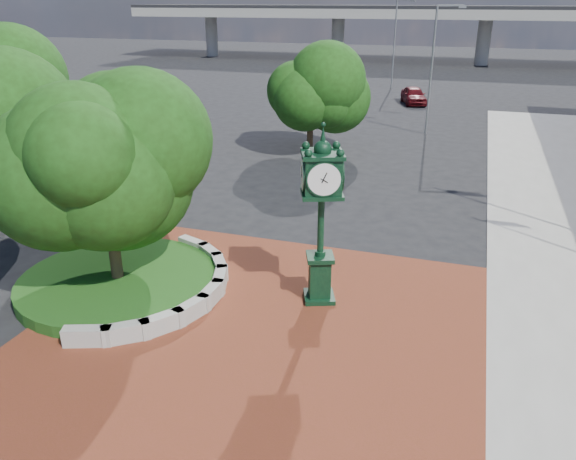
# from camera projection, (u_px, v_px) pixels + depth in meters

# --- Properties ---
(ground) EXTENTS (200.00, 200.00, 0.00)m
(ground) POSITION_uv_depth(u_px,v_px,m) (268.00, 313.00, 16.21)
(ground) COLOR black
(ground) RESTS_ON ground
(plaza) EXTENTS (12.00, 12.00, 0.04)m
(plaza) POSITION_uv_depth(u_px,v_px,m) (256.00, 331.00, 15.33)
(plaza) COLOR brown
(plaza) RESTS_ON ground
(planter_wall) EXTENTS (2.96, 6.77, 0.54)m
(planter_wall) POSITION_uv_depth(u_px,v_px,m) (184.00, 291.00, 16.89)
(planter_wall) COLOR #9E9B93
(planter_wall) RESTS_ON ground
(grass_bed) EXTENTS (6.10, 6.10, 0.40)m
(grass_bed) POSITION_uv_depth(u_px,v_px,m) (119.00, 282.00, 17.59)
(grass_bed) COLOR #124012
(grass_bed) RESTS_ON ground
(overpass) EXTENTS (90.00, 12.00, 7.50)m
(overpass) POSITION_uv_depth(u_px,v_px,m) (446.00, 13.00, 75.16)
(overpass) COLOR #9E9B93
(overpass) RESTS_ON ground
(tree_planter) EXTENTS (5.20, 5.20, 6.33)m
(tree_planter) POSITION_uv_depth(u_px,v_px,m) (104.00, 174.00, 16.24)
(tree_planter) COLOR #38281C
(tree_planter) RESTS_ON ground
(tree_northwest) EXTENTS (5.60, 5.60, 6.93)m
(tree_northwest) POSITION_uv_depth(u_px,v_px,m) (9.00, 113.00, 22.79)
(tree_northwest) COLOR #38281C
(tree_northwest) RESTS_ON ground
(tree_street) EXTENTS (4.40, 4.40, 5.45)m
(tree_street) POSITION_uv_depth(u_px,v_px,m) (311.00, 97.00, 31.92)
(tree_street) COLOR #38281C
(tree_street) RESTS_ON ground
(post_clock) EXTENTS (1.36, 1.36, 5.30)m
(post_clock) POSITION_uv_depth(u_px,v_px,m) (321.00, 209.00, 15.83)
(post_clock) COLOR black
(post_clock) RESTS_ON ground
(parked_car) EXTENTS (2.92, 4.58, 1.45)m
(parked_car) POSITION_uv_depth(u_px,v_px,m) (414.00, 95.00, 47.94)
(parked_car) COLOR #4F0B10
(parked_car) RESTS_ON ground
(street_lamp_near) EXTENTS (1.78, 0.62, 8.06)m
(street_lamp_near) POSITION_uv_depth(u_px,v_px,m) (435.00, 61.00, 35.75)
(street_lamp_near) COLOR slate
(street_lamp_near) RESTS_ON ground
(street_lamp_far) EXTENTS (1.86, 0.49, 8.31)m
(street_lamp_far) POSITION_uv_depth(u_px,v_px,m) (397.00, 37.00, 54.69)
(street_lamp_far) COLOR slate
(street_lamp_far) RESTS_ON ground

